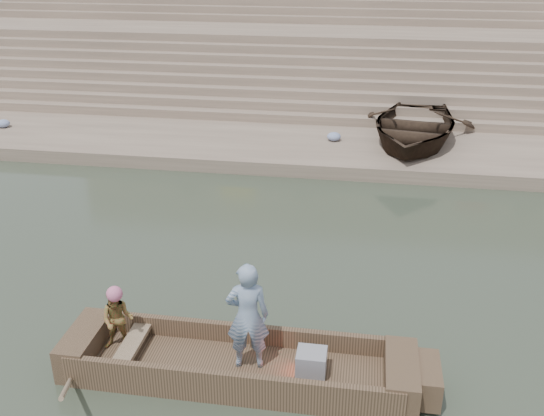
% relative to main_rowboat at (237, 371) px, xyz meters
% --- Properties ---
extents(ground, '(120.00, 120.00, 0.00)m').
position_rel_main_rowboat_xyz_m(ground, '(0.17, 2.74, -0.11)').
color(ground, '#2A3527').
rests_on(ground, ground).
extents(lower_landing, '(32.00, 4.00, 0.40)m').
position_rel_main_rowboat_xyz_m(lower_landing, '(0.17, 10.74, 0.09)').
color(lower_landing, gray).
rests_on(lower_landing, ground).
extents(mid_landing, '(32.00, 3.00, 2.80)m').
position_rel_main_rowboat_xyz_m(mid_landing, '(0.17, 18.24, 1.29)').
color(mid_landing, gray).
rests_on(mid_landing, ground).
extents(upper_landing, '(32.00, 3.00, 5.20)m').
position_rel_main_rowboat_xyz_m(upper_landing, '(0.17, 25.24, 2.49)').
color(upper_landing, gray).
rests_on(upper_landing, ground).
extents(ghat_steps, '(32.00, 11.00, 5.20)m').
position_rel_main_rowboat_xyz_m(ghat_steps, '(0.17, 19.93, 1.69)').
color(ghat_steps, gray).
rests_on(ghat_steps, ground).
extents(main_rowboat, '(5.00, 1.30, 0.22)m').
position_rel_main_rowboat_xyz_m(main_rowboat, '(0.00, 0.00, 0.00)').
color(main_rowboat, brown).
rests_on(main_rowboat, ground).
extents(rowboat_trim, '(6.04, 2.63, 1.77)m').
position_rel_main_rowboat_xyz_m(rowboat_trim, '(0.21, -0.01, 0.20)').
color(rowboat_trim, brown).
rests_on(rowboat_trim, ground).
extents(standing_man, '(0.74, 0.55, 1.83)m').
position_rel_main_rowboat_xyz_m(standing_man, '(0.17, 0.05, 1.02)').
color(standing_man, navy).
rests_on(standing_man, main_rowboat).
extents(rowing_man, '(0.59, 0.49, 1.10)m').
position_rel_main_rowboat_xyz_m(rowing_man, '(-2.00, 0.15, 0.66)').
color(rowing_man, '#2C7E2A').
rests_on(rowing_man, main_rowboat).
extents(television, '(0.46, 0.42, 0.40)m').
position_rel_main_rowboat_xyz_m(television, '(1.17, 0.00, 0.31)').
color(television, gray).
rests_on(television, main_rowboat).
extents(beached_rowboat, '(4.48, 5.71, 1.08)m').
position_rel_main_rowboat_xyz_m(beached_rowboat, '(3.22, 11.34, 0.83)').
color(beached_rowboat, '#2D2116').
rests_on(beached_rowboat, lower_landing).
extents(cloth_bundles, '(21.21, 0.85, 0.26)m').
position_rel_main_rowboat_xyz_m(cloth_bundles, '(0.24, 10.90, 0.42)').
color(cloth_bundles, '#3F5999').
rests_on(cloth_bundles, lower_landing).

